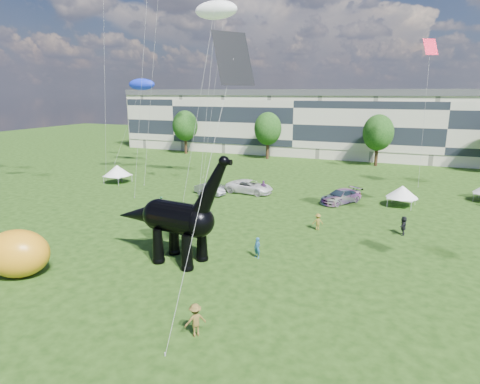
% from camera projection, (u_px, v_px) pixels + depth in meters
% --- Properties ---
extents(ground, '(220.00, 220.00, 0.00)m').
position_uv_depth(ground, '(184.00, 295.00, 25.65)').
color(ground, '#16330C').
rests_on(ground, ground).
extents(terrace_row, '(78.00, 11.00, 12.00)m').
position_uv_depth(terrace_row, '(300.00, 125.00, 82.81)').
color(terrace_row, beige).
rests_on(terrace_row, ground).
extents(tree_far_left, '(5.20, 5.20, 9.44)m').
position_uv_depth(tree_far_left, '(185.00, 123.00, 82.71)').
color(tree_far_left, '#382314').
rests_on(tree_far_left, ground).
extents(tree_mid_left, '(5.20, 5.20, 9.44)m').
position_uv_depth(tree_mid_left, '(268.00, 126.00, 76.12)').
color(tree_mid_left, '#382314').
rests_on(tree_mid_left, ground).
extents(tree_mid_right, '(5.20, 5.20, 9.44)m').
position_uv_depth(tree_mid_right, '(378.00, 130.00, 68.79)').
color(tree_mid_right, '#382314').
rests_on(tree_mid_right, ground).
extents(dinosaur_sculpture, '(10.81, 3.26, 8.80)m').
position_uv_depth(dinosaur_sculpture, '(174.00, 219.00, 30.17)').
color(dinosaur_sculpture, black).
rests_on(dinosaur_sculpture, ground).
extents(car_silver, '(2.55, 4.29, 1.37)m').
position_uv_depth(car_silver, '(212.00, 189.00, 50.50)').
color(car_silver, silver).
rests_on(car_silver, ground).
extents(car_grey, '(4.41, 2.51, 1.37)m').
position_uv_depth(car_grey, '(210.00, 189.00, 50.43)').
color(car_grey, gray).
rests_on(car_grey, ground).
extents(car_white, '(6.25, 3.28, 1.68)m').
position_uv_depth(car_white, '(250.00, 187.00, 51.20)').
color(car_white, white).
rests_on(car_white, ground).
extents(car_dark, '(4.88, 5.88, 1.61)m').
position_uv_depth(car_dark, '(341.00, 196.00, 46.65)').
color(car_dark, '#595960').
rests_on(car_dark, ground).
extents(gazebo_near, '(3.98, 3.98, 2.39)m').
position_uv_depth(gazebo_near, '(402.00, 192.00, 45.12)').
color(gazebo_near, white).
rests_on(gazebo_near, ground).
extents(gazebo_left, '(3.98, 3.98, 2.57)m').
position_uv_depth(gazebo_left, '(117.00, 171.00, 56.65)').
color(gazebo_left, white).
rests_on(gazebo_left, ground).
extents(inflatable_yellow, '(5.26, 4.64, 3.38)m').
position_uv_depth(inflatable_yellow, '(18.00, 253.00, 27.91)').
color(inflatable_yellow, orange).
rests_on(inflatable_yellow, ground).
extents(visitors, '(47.33, 35.08, 1.84)m').
position_uv_depth(visitors, '(260.00, 219.00, 38.27)').
color(visitors, '#307279').
rests_on(visitors, ground).
extents(kites, '(67.60, 47.59, 27.50)m').
position_uv_depth(kites, '(157.00, 16.00, 52.21)').
color(kites, red).
rests_on(kites, ground).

